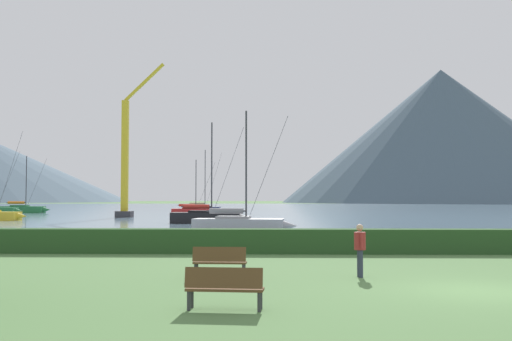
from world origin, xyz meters
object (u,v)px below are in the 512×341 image
Objects in this scene: sailboat_slip_3 at (207,217)px; park_bench_under_tree at (220,260)px; sailboat_slip_6 at (203,209)px; sailboat_slip_9 at (193,211)px; person_standing_walker at (360,246)px; sailboat_slip_7 at (240,224)px; sailboat_slip_10 at (23,209)px; park_bench_near_path at (224,286)px; dock_crane at (126,165)px.

park_bench_under_tree is at bearing -81.86° from sailboat_slip_3.
sailboat_slip_6 is at bearing 99.32° from park_bench_under_tree.
person_standing_walker is at bearing -80.28° from sailboat_slip_9.
sailboat_slip_7 is 5.20× the size of park_bench_under_tree.
sailboat_slip_9 is (-5.09, 28.79, -0.08)m from sailboat_slip_3.
sailboat_slip_6 is 1.14× the size of sailboat_slip_10.
sailboat_slip_10 reaches higher than park_bench_near_path.
sailboat_slip_9 is 75.49m from park_bench_near_path.
dock_crane is at bearing 126.12° from sailboat_slip_3.
sailboat_slip_3 is at bearing 99.12° from park_bench_under_tree.
sailboat_slip_9 is at bearing 56.16° from dock_crane.
sailboat_slip_10 is at bearing 130.12° from sailboat_slip_7.
park_bench_near_path is at bearing -82.35° from sailboat_slip_7.
park_bench_under_tree is at bearing -73.69° from dock_crane.
person_standing_walker is at bearing -62.74° from sailboat_slip_10.
sailboat_slip_3 is 5.93× the size of park_bench_under_tree.
sailboat_slip_7 is 38.48m from dock_crane.
sailboat_slip_9 is 0.85× the size of sailboat_slip_10.
sailboat_slip_6 is at bearing 101.56° from park_bench_near_path.
sailboat_slip_7 is at bearing 95.95° from person_standing_walker.
sailboat_slip_3 is at bearing -81.84° from sailboat_slip_9.
sailboat_slip_3 is 16.81m from sailboat_slip_7.
sailboat_slip_7 is 5.28× the size of person_standing_walker.
sailboat_slip_10 is 31.89m from dock_crane.
park_bench_near_path is 1.04× the size of park_bench_under_tree.
sailboat_slip_10 is 5.74× the size of person_standing_walker.
dock_crane is (-21.45, 58.25, 5.80)m from person_standing_walker.
sailboat_slip_7 reaches higher than park_bench_under_tree.
sailboat_slip_6 is 91.37m from park_bench_near_path.
sailboat_slip_3 is 41.34m from person_standing_walker.
sailboat_slip_7 is at bearing 97.06° from park_bench_near_path.
sailboat_slip_3 reaches higher than sailboat_slip_10.
dock_crane is at bearing 104.45° from person_standing_walker.
person_standing_walker is (9.08, -40.32, 0.32)m from sailboat_slip_3.
sailboat_slip_7 is at bearing -80.35° from sailboat_slip_9.
sailboat_slip_7 is (9.60, -61.05, -0.01)m from sailboat_slip_6.
person_standing_walker is 62.35m from dock_crane.
sailboat_slip_3 is 52.85m from sailboat_slip_10.
sailboat_slip_6 reaches higher than person_standing_walker.
sailboat_slip_7 is at bearing -73.72° from sailboat_slip_6.
park_bench_under_tree is (0.61, -24.16, -0.08)m from sailboat_slip_7.
park_bench_near_path is 0.09× the size of dock_crane.
sailboat_slip_10 is 5.42× the size of park_bench_near_path.
park_bench_under_tree is 4.40m from person_standing_walker.
sailboat_slip_6 is 28.36m from dock_crane.
dock_crane reaches higher than sailboat_slip_3.
park_bench_under_tree is 0.08× the size of dock_crane.
sailboat_slip_10 is (-29.30, -4.98, 0.06)m from sailboat_slip_6.
sailboat_slip_9 is at bearing -81.18° from sailboat_slip_6.
sailboat_slip_7 is at bearing -56.71° from sailboat_slip_10.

